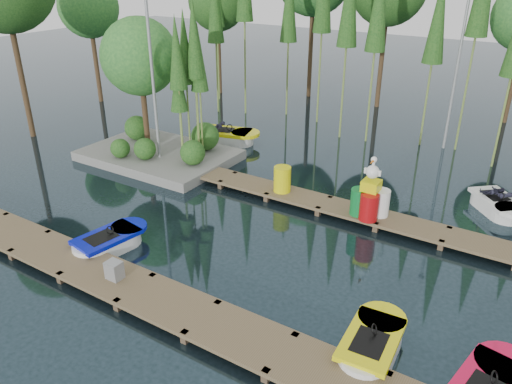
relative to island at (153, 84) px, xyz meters
The scene contains 15 objects.
ground_plane 7.79m from the island, 27.58° to the right, with size 90.00×90.00×0.00m, color #1E2F37.
near_dock 10.44m from the island, 51.04° to the right, with size 18.00×1.50×0.50m.
far_dock 7.91m from the island, ahead, with size 15.00×1.20×0.50m.
island is the anchor object (origin of this frame).
tree_screen 8.95m from the island, 59.74° to the left, with size 34.42×18.53×10.31m.
lamp_island 1.56m from the island, 44.71° to the right, with size 0.30×0.30×7.25m.
lamp_rear 12.91m from the island, 36.82° to the left, with size 0.30×0.30×7.25m.
boat_blue 8.21m from the island, 58.61° to the right, with size 1.45×2.55×0.81m.
boat_yellow_near 14.10m from the island, 28.23° to the right, with size 1.24×2.49×0.82m.
boat_yellow_far 4.45m from the island, 62.98° to the left, with size 3.14×2.00×1.45m.
boat_white_far 13.88m from the island, ahead, with size 2.45×2.56×1.16m.
utility_cabinet 9.94m from the island, 54.36° to the right, with size 0.40×0.34×0.49m, color gray.
yellow_barrel 7.11m from the island, ahead, with size 0.62×0.62×0.92m, color yellow.
drum_cluster 10.25m from the island, ahead, with size 1.18×1.08×2.04m.
seagull_post 10.13m from the island, ahead, with size 0.48×0.26×0.76m.
Camera 1 is at (8.20, -11.69, 7.97)m, focal length 35.00 mm.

